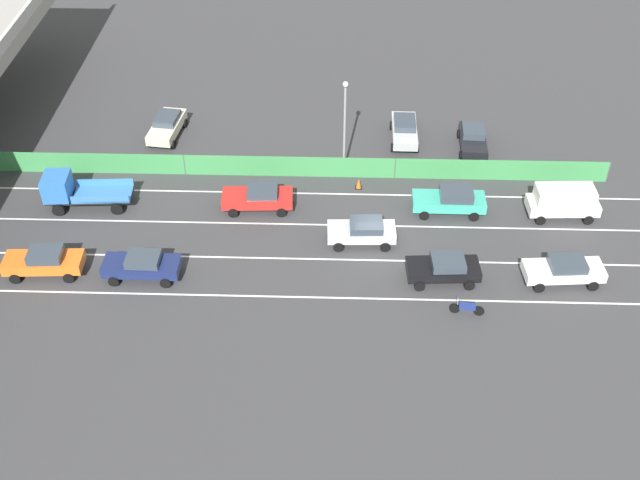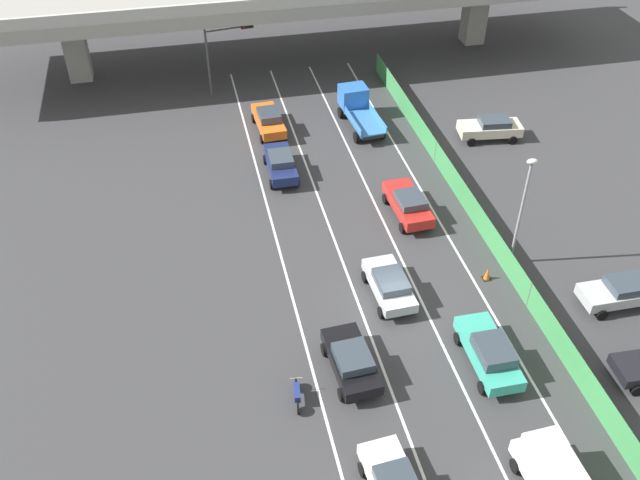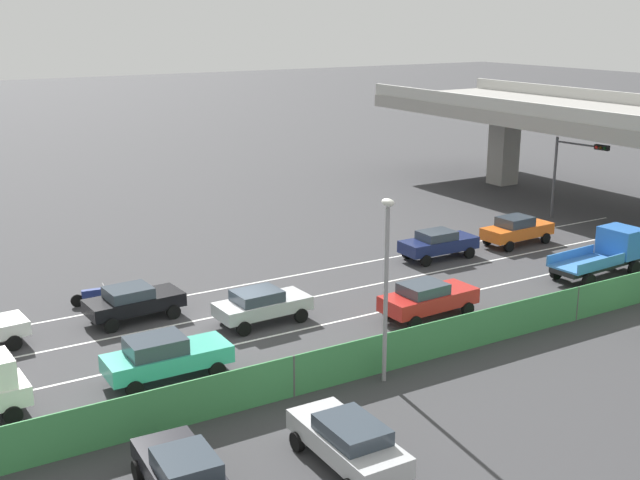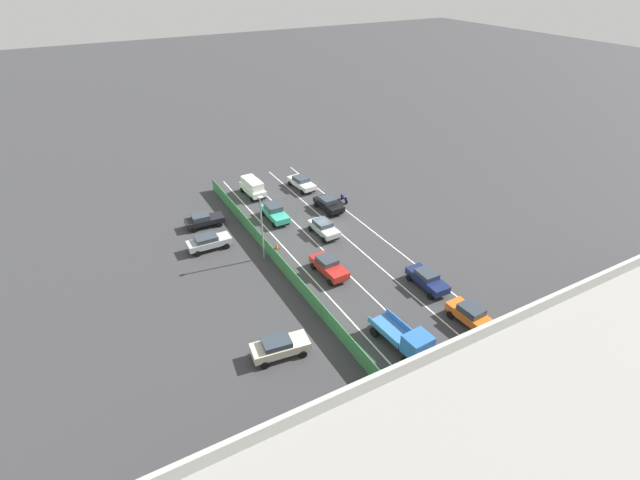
% 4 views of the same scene
% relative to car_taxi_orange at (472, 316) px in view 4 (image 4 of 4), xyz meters
% --- Properties ---
extents(ground_plane, '(300.00, 300.00, 0.00)m').
position_rel_car_taxi_orange_xyz_m(ground_plane, '(3.42, -19.63, -0.93)').
color(ground_plane, '#38383A').
extents(lane_line_left_edge, '(0.14, 47.56, 0.01)m').
position_rel_car_taxi_orange_xyz_m(lane_line_left_edge, '(-1.64, -13.86, -0.93)').
color(lane_line_left_edge, silver).
rests_on(lane_line_left_edge, ground).
extents(lane_line_mid_left, '(0.14, 47.56, 0.01)m').
position_rel_car_taxi_orange_xyz_m(lane_line_mid_left, '(1.73, -13.86, -0.93)').
color(lane_line_mid_left, silver).
rests_on(lane_line_mid_left, ground).
extents(lane_line_mid_right, '(0.14, 47.56, 0.01)m').
position_rel_car_taxi_orange_xyz_m(lane_line_mid_right, '(5.11, -13.86, -0.93)').
color(lane_line_mid_right, silver).
rests_on(lane_line_mid_right, ground).
extents(lane_line_right_edge, '(0.14, 47.56, 0.01)m').
position_rel_car_taxi_orange_xyz_m(lane_line_right_edge, '(8.49, -13.86, -0.93)').
color(lane_line_right_edge, silver).
rests_on(lane_line_right_edge, ground).
extents(elevated_overpass, '(53.84, 11.82, 7.56)m').
position_rel_car_taxi_orange_xyz_m(elevated_overpass, '(3.42, 11.92, 5.11)').
color(elevated_overpass, gray).
rests_on(elevated_overpass, ground).
extents(green_fence, '(0.10, 43.66, 1.58)m').
position_rel_car_taxi_orange_xyz_m(green_fence, '(10.50, -13.86, -0.14)').
color(green_fence, '#3D8E4C').
rests_on(green_fence, ground).
extents(car_taxi_orange, '(2.11, 4.68, 1.72)m').
position_rel_car_taxi_orange_xyz_m(car_taxi_orange, '(0.00, 0.00, 0.00)').
color(car_taxi_orange, orange).
rests_on(car_taxi_orange, ground).
extents(car_hatchback_white, '(2.26, 4.76, 1.57)m').
position_rel_car_taxi_orange_xyz_m(car_hatchback_white, '(0.23, -30.52, -0.05)').
color(car_hatchback_white, silver).
rests_on(car_hatchback_white, ground).
extents(car_van_white, '(2.18, 4.59, 2.17)m').
position_rel_car_taxi_orange_xyz_m(car_van_white, '(6.56, -31.72, 0.29)').
color(car_van_white, silver).
rests_on(car_van_white, ground).
extents(car_sedan_navy, '(2.00, 4.52, 1.61)m').
position_rel_car_taxi_orange_xyz_m(car_sedan_navy, '(-0.15, -5.84, -0.03)').
color(car_sedan_navy, navy).
rests_on(car_sedan_navy, ground).
extents(car_sedan_silver, '(2.14, 4.27, 1.55)m').
position_rel_car_taxi_orange_xyz_m(car_sedan_silver, '(3.48, -18.80, -0.05)').
color(car_sedan_silver, '#B7BABC').
rests_on(car_sedan_silver, ground).
extents(car_taxi_teal, '(2.05, 4.71, 1.74)m').
position_rel_car_taxi_orange_xyz_m(car_taxi_teal, '(6.76, -24.53, 0.01)').
color(car_taxi_teal, teal).
rests_on(car_taxi_teal, ground).
extents(car_sedan_red, '(2.17, 4.66, 1.65)m').
position_rel_car_taxi_orange_xyz_m(car_sedan_red, '(6.73, -12.06, -0.02)').
color(car_sedan_red, red).
rests_on(car_sedan_red, ground).
extents(car_sedan_black, '(2.27, 4.36, 1.56)m').
position_rel_car_taxi_orange_xyz_m(car_sedan_black, '(0.15, -23.53, -0.05)').
color(car_sedan_black, black).
rests_on(car_sedan_black, ground).
extents(flatbed_truck_blue, '(2.54, 5.66, 2.37)m').
position_rel_car_taxi_orange_xyz_m(flatbed_truck_blue, '(6.67, 0.04, 0.30)').
color(flatbed_truck_blue, black).
rests_on(flatbed_truck_blue, ground).
extents(motorcycle, '(0.60, 1.95, 0.93)m').
position_rel_car_taxi_orange_xyz_m(motorcycle, '(-2.71, -24.60, -0.47)').
color(motorcycle, black).
rests_on(motorcycle, ground).
extents(parked_sedan_dark, '(4.32, 2.18, 1.53)m').
position_rel_car_taxi_orange_xyz_m(parked_sedan_dark, '(14.45, -26.90, -0.07)').
color(parked_sedan_dark, black).
rests_on(parked_sedan_dark, ground).
extents(parked_wagon_silver, '(4.52, 2.03, 1.57)m').
position_rel_car_taxi_orange_xyz_m(parked_wagon_silver, '(15.43, -22.00, -0.04)').
color(parked_wagon_silver, '#B2B5B7').
rests_on(parked_wagon_silver, ground).
extents(parked_sedan_cream, '(4.63, 2.47, 1.63)m').
position_rel_car_taxi_orange_xyz_m(parked_sedan_cream, '(15.40, -4.50, -0.01)').
color(parked_sedan_cream, beige).
rests_on(parked_sedan_cream, ground).
extents(traffic_light, '(3.86, 0.75, 5.48)m').
position_rel_car_taxi_orange_xyz_m(traffic_light, '(-2.24, 6.93, 2.97)').
color(traffic_light, '#47474C').
rests_on(traffic_light, ground).
extents(street_lamp, '(0.60, 0.36, 6.99)m').
position_rel_car_taxi_orange_xyz_m(street_lamp, '(11.11, -17.59, 3.32)').
color(street_lamp, gray).
rests_on(street_lamp, ground).
extents(traffic_cone, '(0.47, 0.47, 0.75)m').
position_rel_car_taxi_orange_xyz_m(traffic_cone, '(9.24, -18.62, -0.58)').
color(traffic_cone, orange).
rests_on(traffic_cone, ground).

